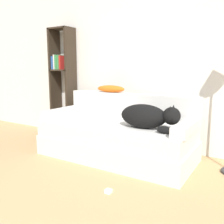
{
  "coord_description": "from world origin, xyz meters",
  "views": [
    {
      "loc": [
        1.43,
        -0.34,
        1.11
      ],
      "look_at": [
        -0.11,
        2.16,
        0.6
      ],
      "focal_mm": 40.0,
      "sensor_mm": 36.0,
      "label": 1
    }
  ],
  "objects": [
    {
      "name": "wall_back",
      "position": [
        0.0,
        2.92,
        1.35
      ],
      "size": [
        6.84,
        0.06,
        2.7
      ],
      "color": "silver",
      "rests_on": "ground_plane"
    },
    {
      "name": "laptop",
      "position": [
        -0.27,
        2.19,
        0.45
      ],
      "size": [
        0.3,
        0.26,
        0.02
      ],
      "rotation": [
        0.0,
        0.0,
        0.06
      ],
      "color": "silver",
      "rests_on": "couch"
    },
    {
      "name": "couch_backrest",
      "position": [
        -0.11,
        2.63,
        0.61
      ],
      "size": [
        1.86,
        0.15,
        0.33
      ],
      "color": "silver",
      "rests_on": "couch"
    },
    {
      "name": "dog",
      "position": [
        0.34,
        2.2,
        0.58
      ],
      "size": [
        0.69,
        0.32,
        0.28
      ],
      "color": "black",
      "rests_on": "couch"
    },
    {
      "name": "bookshelf",
      "position": [
        -1.42,
        2.74,
        0.99
      ],
      "size": [
        0.38,
        0.26,
        1.75
      ],
      "color": "#2D2319",
      "rests_on": "ground_plane"
    },
    {
      "name": "couch_arm_left",
      "position": [
        -0.99,
        2.25,
        0.5
      ],
      "size": [
        0.15,
        0.7,
        0.11
      ],
      "color": "silver",
      "rests_on": "couch"
    },
    {
      "name": "couch",
      "position": [
        -0.11,
        2.26,
        0.22
      ],
      "size": [
        1.9,
        0.89,
        0.45
      ],
      "color": "silver",
      "rests_on": "ground_plane"
    },
    {
      "name": "throw_pillow",
      "position": [
        -0.42,
        2.62,
        0.83
      ],
      "size": [
        0.43,
        0.15,
        0.1
      ],
      "color": "orange",
      "rests_on": "couch_backrest"
    },
    {
      "name": "couch_arm_right",
      "position": [
        0.76,
        2.25,
        0.5
      ],
      "size": [
        0.15,
        0.7,
        0.11
      ],
      "color": "silver",
      "rests_on": "couch"
    },
    {
      "name": "power_adapter",
      "position": [
        0.31,
        1.42,
        0.02
      ],
      "size": [
        0.06,
        0.06,
        0.03
      ],
      "color": "silver",
      "rests_on": "ground_plane"
    }
  ]
}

